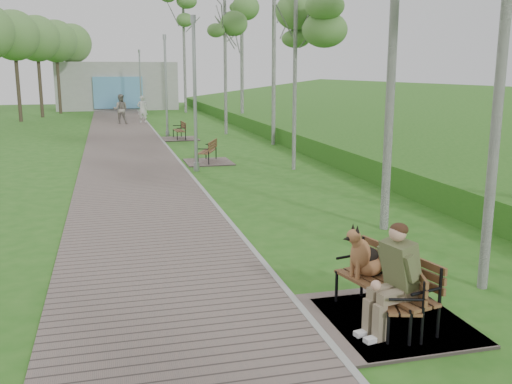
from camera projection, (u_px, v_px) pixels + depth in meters
walkway at (129, 157)px, 22.03m from camera, size 3.50×67.00×0.04m
kerb at (175, 155)px, 22.46m from camera, size 0.10×67.00×0.05m
embankment at (464, 150)px, 24.00m from camera, size 14.00×70.00×1.60m
building_north at (117, 86)px, 49.58m from camera, size 10.00×5.20×4.00m
bench_main at (382, 289)px, 7.49m from camera, size 1.94×2.16×1.69m
bench_second at (394, 309)px, 7.55m from camera, size 1.73×1.92×1.06m
bench_third at (207, 158)px, 20.78m from camera, size 1.66×1.84×1.02m
bench_far at (179, 135)px, 27.89m from camera, size 1.71×1.90×1.05m
lamp_post_second at (195, 100)px, 18.58m from camera, size 0.19×0.19×5.02m
lamp_post_third at (166, 90)px, 28.61m from camera, size 0.19×0.19×5.04m
lamp_post_far at (141, 84)px, 44.34m from camera, size 0.19×0.19×4.88m
pedestrian_near at (142, 110)px, 36.18m from camera, size 0.68×0.48×1.74m
pedestrian_far at (121, 109)px, 35.42m from camera, size 1.00×0.83×1.86m
birch_mid_c at (296, 15)px, 18.33m from camera, size 2.26×2.26×6.41m
birch_far_b at (225, 9)px, 28.85m from camera, size 2.28×2.28×8.05m
birch_far_c at (242, 10)px, 32.88m from camera, size 2.62×2.62×8.57m
birch_distant_b at (183, 5)px, 43.93m from camera, size 2.83×2.83×10.49m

